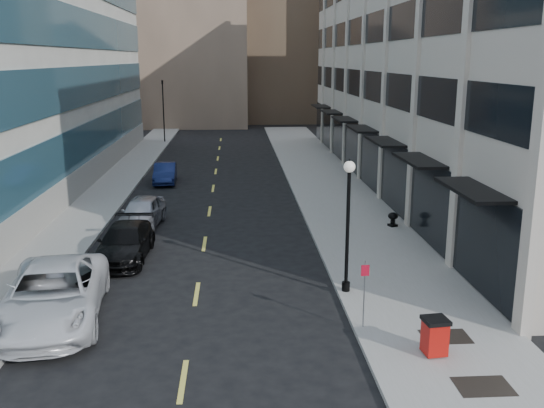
{
  "coord_description": "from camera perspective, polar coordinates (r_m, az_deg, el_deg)",
  "views": [
    {
      "loc": [
        1.44,
        -12.36,
        8.19
      ],
      "look_at": [
        2.84,
        10.28,
        2.71
      ],
      "focal_mm": 40.0,
      "sensor_mm": 36.0,
      "label": 1
    }
  ],
  "objects": [
    {
      "name": "road_centerline",
      "position": [
        30.52,
        -6.12,
        -2.06
      ],
      "size": [
        0.15,
        68.2,
        0.01
      ],
      "color": "#D8CC4C",
      "rests_on": "ground"
    },
    {
      "name": "urn_planter",
      "position": [
        30.24,
        11.32,
        -1.29
      ],
      "size": [
        0.5,
        0.5,
        0.69
      ],
      "rotation": [
        0.0,
        0.0,
        0.32
      ],
      "color": "black",
      "rests_on": "sidewalk_right"
    },
    {
      "name": "sidewalk_right",
      "position": [
        33.91,
        6.86,
        -0.37
      ],
      "size": [
        5.0,
        80.0,
        0.15
      ],
      "primitive_type": "cube",
      "color": "gray",
      "rests_on": "ground"
    },
    {
      "name": "car_white_van",
      "position": [
        20.6,
        -19.9,
        -8.0
      ],
      "size": [
        3.7,
        6.78,
        1.8
      ],
      "primitive_type": "imported",
      "rotation": [
        0.0,
        0.0,
        0.11
      ],
      "color": "silver",
      "rests_on": "ground"
    },
    {
      "name": "car_silver_sedan",
      "position": [
        30.72,
        -12.12,
        -0.74
      ],
      "size": [
        2.22,
        4.57,
        1.5
      ],
      "primitive_type": "imported",
      "rotation": [
        0.0,
        0.0,
        -0.1
      ],
      "color": "#9FA1A8",
      "rests_on": "ground"
    },
    {
      "name": "grate_mid",
      "position": [
        16.77,
        19.28,
        -15.89
      ],
      "size": [
        1.4,
        1.0,
        0.01
      ],
      "primitive_type": "cube",
      "color": "black",
      "rests_on": "sidewalk_right"
    },
    {
      "name": "skyline_tan_far",
      "position": [
        91.72,
        -13.7,
        14.96
      ],
      "size": [
        12.0,
        14.0,
        22.0
      ],
      "primitive_type": "cube",
      "color": "#8F745D",
      "rests_on": "ground"
    },
    {
      "name": "lamppost",
      "position": [
        21.01,
        7.17,
        -0.97
      ],
      "size": [
        0.4,
        0.4,
        4.77
      ],
      "color": "black",
      "rests_on": "sidewalk_right"
    },
    {
      "name": "grate_far",
      "position": [
        19.07,
        16.02,
        -11.9
      ],
      "size": [
        1.4,
        1.0,
        0.01
      ],
      "primitive_type": "cube",
      "color": "black",
      "rests_on": "sidewalk_right"
    },
    {
      "name": "traffic_signal",
      "position": [
        60.81,
        -10.28,
        11.04
      ],
      "size": [
        0.66,
        0.66,
        6.98
      ],
      "color": "black",
      "rests_on": "ground"
    },
    {
      "name": "trash_bin",
      "position": [
        17.71,
        15.07,
        -11.83
      ],
      "size": [
        0.74,
        0.79,
        1.08
      ],
      "rotation": [
        0.0,
        0.0,
        0.12
      ],
      "color": "#B1110B",
      "rests_on": "sidewalk_right"
    },
    {
      "name": "building_right",
      "position": [
        42.31,
        18.51,
        13.99
      ],
      "size": [
        15.3,
        46.5,
        18.25
      ],
      "color": "#B2A897",
      "rests_on": "ground"
    },
    {
      "name": "skyline_stone",
      "position": [
        80.11,
        8.68,
        14.72
      ],
      "size": [
        10.0,
        14.0,
        20.0
      ],
      "primitive_type": "cube",
      "color": "#B2A897",
      "rests_on": "ground"
    },
    {
      "name": "sidewalk_left",
      "position": [
        34.3,
        -16.82,
        -0.7
      ],
      "size": [
        3.0,
        80.0,
        0.15
      ],
      "primitive_type": "cube",
      "color": "gray",
      "rests_on": "ground"
    },
    {
      "name": "car_blue_sedan",
      "position": [
        41.33,
        -10.03,
        2.88
      ],
      "size": [
        1.61,
        4.11,
        1.33
      ],
      "primitive_type": "imported",
      "rotation": [
        0.0,
        0.0,
        0.05
      ],
      "color": "#141E4C",
      "rests_on": "ground"
    },
    {
      "name": "skyline_tan_near",
      "position": [
        80.76,
        -7.76,
        17.59
      ],
      "size": [
        14.0,
        18.0,
        28.0
      ],
      "primitive_type": "cube",
      "color": "#8F745D",
      "rests_on": "ground"
    },
    {
      "name": "sign_post",
      "position": [
        18.66,
        8.71,
        -7.43
      ],
      "size": [
        0.25,
        0.06,
        2.14
      ],
      "rotation": [
        0.0,
        0.0,
        0.05
      ],
      "color": "slate",
      "rests_on": "sidewalk_right"
    },
    {
      "name": "car_black_pickup",
      "position": [
        25.96,
        -13.71,
        -3.56
      ],
      "size": [
        2.15,
        4.99,
        1.43
      ],
      "primitive_type": "imported",
      "rotation": [
        0.0,
        0.0,
        -0.03
      ],
      "color": "black",
      "rests_on": "ground"
    }
  ]
}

